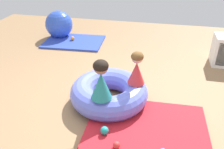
{
  "coord_description": "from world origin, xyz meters",
  "views": [
    {
      "loc": [
        0.75,
        -2.71,
        2.06
      ],
      "look_at": [
        0.1,
        0.22,
        0.35
      ],
      "focal_mm": 37.85,
      "sensor_mm": 36.0,
      "label": 1
    }
  ],
  "objects": [
    {
      "name": "gym_mat_near_right",
      "position": [
        -1.22,
        2.11,
        0.02
      ],
      "size": [
        1.37,
        1.01,
        0.04
      ],
      "primitive_type": "cube",
      "rotation": [
        0.0,
        0.0,
        0.06
      ],
      "color": "#2D47B7",
      "rests_on": "ground"
    },
    {
      "name": "child_in_teal",
      "position": [
        0.09,
        -0.36,
        0.59
      ],
      "size": [
        0.32,
        0.32,
        0.52
      ],
      "rotation": [
        0.0,
        0.0,
        0.25
      ],
      "color": "teal",
      "rests_on": "inflatable_cushion"
    },
    {
      "name": "play_ball_teal",
      "position": [
        0.2,
        -0.67,
        0.09
      ],
      "size": [
        0.1,
        0.1,
        0.1
      ],
      "primitive_type": "sphere",
      "color": "teal",
      "rests_on": "gym_mat_front"
    },
    {
      "name": "exercise_ball_large",
      "position": [
        -1.67,
        2.37,
        0.32
      ],
      "size": [
        0.64,
        0.64,
        0.64
      ],
      "primitive_type": "sphere",
      "color": "blue",
      "rests_on": "ground"
    },
    {
      "name": "inflatable_cushion",
      "position": [
        0.1,
        0.02,
        0.17
      ],
      "size": [
        1.11,
        1.11,
        0.34
      ],
      "primitive_type": "torus",
      "color": "#6070E5",
      "rests_on": "ground"
    },
    {
      "name": "ground_plane",
      "position": [
        0.0,
        0.0,
        0.0
      ],
      "size": [
        8.0,
        8.0,
        0.0
      ],
      "primitive_type": "plane",
      "color": "#93704C"
    },
    {
      "name": "child_in_red",
      "position": [
        0.47,
        0.09,
        0.57
      ],
      "size": [
        0.31,
        0.31,
        0.47
      ],
      "rotation": [
        0.0,
        0.0,
        1.93
      ],
      "color": "red",
      "rests_on": "inflatable_cushion"
    },
    {
      "name": "gym_mat_front",
      "position": [
        0.69,
        -0.43,
        0.02
      ],
      "size": [
        1.52,
        1.13,
        0.04
      ],
      "primitive_type": "cube",
      "rotation": [
        0.0,
        0.0,
        0.03
      ],
      "color": "red",
      "rests_on": "ground"
    },
    {
      "name": "play_ball_red",
      "position": [
        0.39,
        -0.85,
        0.08
      ],
      "size": [
        0.08,
        0.08,
        0.08
      ],
      "primitive_type": "sphere",
      "color": "red",
      "rests_on": "gym_mat_front"
    },
    {
      "name": "play_ball_orange",
      "position": [
        -1.27,
        2.15,
        0.08
      ],
      "size": [
        0.09,
        0.09,
        0.09
      ],
      "primitive_type": "sphere",
      "color": "orange",
      "rests_on": "gym_mat_near_right"
    },
    {
      "name": "play_ball_yellow",
      "position": [
        0.12,
        -0.36,
        0.08
      ],
      "size": [
        0.08,
        0.08,
        0.08
      ],
      "primitive_type": "sphere",
      "color": "yellow",
      "rests_on": "gym_mat_front"
    }
  ]
}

